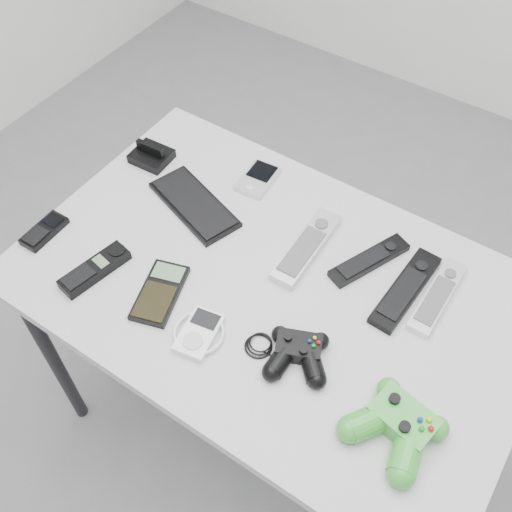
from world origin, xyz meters
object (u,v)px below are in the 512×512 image
Objects in this scene: remote_black_a at (369,260)px; controller_green at (397,425)px; pda_keyboard at (194,204)px; remote_black_b at (406,289)px; mp3_player at (199,333)px; calculator at (160,292)px; controller_black at (298,352)px; cordless_handset at (95,269)px; mobile_phone at (44,231)px; remote_silver_a at (306,247)px; remote_silver_b at (438,296)px; pda at (258,179)px; desk at (273,300)px.

controller_green is (0.22, -0.32, 0.02)m from remote_black_a.
remote_black_b is at bearing 23.95° from pda_keyboard.
mp3_player is at bearing -163.88° from controller_green.
controller_black is at bearing -11.58° from calculator.
mp3_player is at bearing -129.52° from remote_black_b.
mp3_player is at bearing 10.86° from cordless_handset.
remote_black_b is 2.06× the size of mobile_phone.
pda_keyboard is 0.35m from mobile_phone.
controller_black reaches higher than mobile_phone.
controller_black is at bearing 19.00° from cordless_handset.
controller_green reaches higher than remote_silver_a.
remote_silver_b reaches higher than mobile_phone.
controller_black is at bearing -8.50° from pda_keyboard.
pda is 0.40m from calculator.
mobile_phone is 0.65× the size of controller_green.
mp3_player is (0.14, -0.43, 0.00)m from pda.
pda_keyboard is 1.06× the size of remote_black_b.
cordless_handset is at bearing 174.53° from calculator.
controller_green is (0.56, -0.39, 0.02)m from pda.
remote_silver_a is 0.27m from controller_black.
pda_keyboard is at bearing -172.80° from remote_silver_b.
controller_green is at bearing 14.07° from cordless_handset.
controller_black is (0.41, -0.21, 0.01)m from pda_keyboard.
pda is 0.49× the size of remote_silver_a.
cordless_handset is at bearing -7.10° from mobile_phone.
controller_green reaches higher than remote_silver_b.
desk is at bearing -148.02° from remote_black_b.
pda is 0.35m from remote_black_a.
cordless_handset is (-0.64, -0.35, 0.00)m from remote_silver_b.
pda_keyboard is at bearing 170.37° from controller_green.
controller_black is 1.23× the size of controller_green.
remote_silver_a is at bearing 84.17° from desk.
calculator is at bearing -127.15° from remote_silver_a.
controller_green reaches higher than mp3_player.
pda_keyboard is 1.56× the size of calculator.
pda is at bearing 148.40° from remote_silver_a.
controller_green is (0.22, -0.03, 0.01)m from controller_black.
remote_black_b is 1.43× the size of cordless_handset.
remote_silver_a is 0.23m from remote_black_b.
pda_keyboard is 1.17× the size of remote_silver_b.
remote_silver_b is at bearing 25.42° from pda_keyboard.
calculator is (0.33, 0.02, -0.00)m from mobile_phone.
pda is at bearing 74.72° from calculator.
cordless_handset is (-0.06, -0.28, 0.01)m from pda_keyboard.
remote_silver_b is at bearing 5.95° from remote_silver_a.
remote_silver_a is 1.00× the size of remote_black_b.
remote_black_a is at bearing 50.41° from mp3_player.
desk is at bearing 17.46° from mobile_phone.
controller_black reaches higher than remote_silver_b.
desk is 0.23m from remote_black_a.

